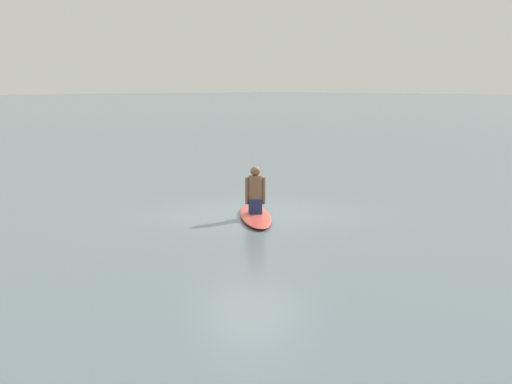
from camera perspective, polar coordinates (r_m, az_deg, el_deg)
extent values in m
plane|color=slate|center=(17.25, -0.28, -1.67)|extent=(400.00, 400.00, 0.00)
ellipsoid|color=#D84C3F|center=(16.79, -0.05, -1.74)|extent=(2.50, 2.86, 0.11)
cube|color=navy|center=(16.75, -0.05, -1.02)|extent=(0.42, 0.43, 0.32)
cylinder|color=brown|center=(16.70, -0.05, 0.33)|extent=(0.41, 0.41, 0.53)
sphere|color=brown|center=(16.65, -0.05, 1.55)|extent=(0.21, 0.21, 0.21)
cylinder|color=brown|center=(16.72, 0.56, 0.10)|extent=(0.12, 0.12, 0.58)
cylinder|color=brown|center=(16.69, -0.66, 0.09)|extent=(0.12, 0.12, 0.58)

